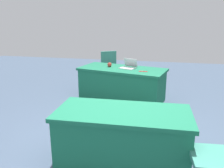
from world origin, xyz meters
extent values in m
plane|color=#3D4C60|center=(0.00, 0.00, 0.00)|extent=(14.40, 14.40, 0.00)
cube|color=#196647|center=(0.31, -2.15, 0.70)|extent=(2.01, 1.23, 0.05)
cube|color=#196647|center=(0.31, -2.15, 0.34)|extent=(1.93, 1.19, 0.68)
cube|color=#196647|center=(-0.13, 0.27, 0.70)|extent=(1.64, 0.82, 0.05)
cube|color=#196647|center=(-0.13, 0.27, 0.34)|extent=(1.57, 0.79, 0.68)
cylinder|color=#9E9993|center=(1.22, -3.31, 0.23)|extent=(0.03, 0.03, 0.45)
cylinder|color=#9E9993|center=(0.90, -3.52, 0.23)|extent=(0.03, 0.03, 0.45)
cylinder|color=#9E9993|center=(1.01, -2.99, 0.23)|extent=(0.03, 0.03, 0.45)
cylinder|color=#9E9993|center=(0.69, -3.20, 0.23)|extent=(0.03, 0.03, 0.45)
cube|color=#387F70|center=(0.95, -3.25, 0.48)|extent=(0.61, 0.61, 0.06)
cube|color=#387F70|center=(0.84, -3.09, 0.74)|extent=(0.37, 0.26, 0.45)
cylinder|color=#9E9993|center=(-0.89, 0.48, 0.22)|extent=(0.03, 0.03, 0.44)
cube|color=#387F70|center=(-1.10, 0.65, 0.47)|extent=(0.48, 0.48, 0.06)
cube|color=silver|center=(0.20, -2.14, 0.73)|extent=(0.38, 0.32, 0.02)
cube|color=#B7B7BC|center=(0.15, -2.28, 0.84)|extent=(0.32, 0.18, 0.19)
sphere|color=#B2382D|center=(0.63, -2.25, 0.78)|extent=(0.10, 0.10, 0.10)
cube|color=red|center=(-0.16, -1.91, 0.73)|extent=(0.18, 0.04, 0.01)
camera|label=1|loc=(-0.56, 2.83, 1.79)|focal=37.51mm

